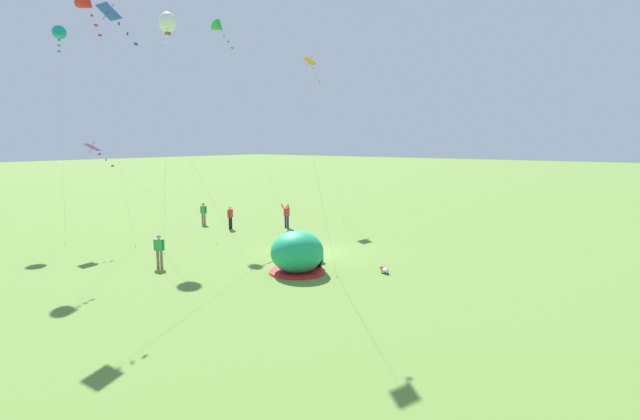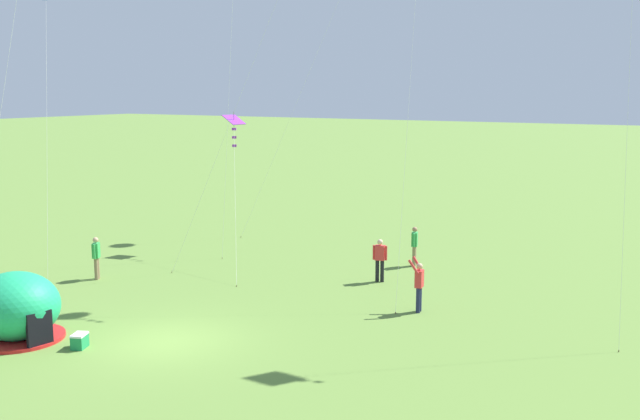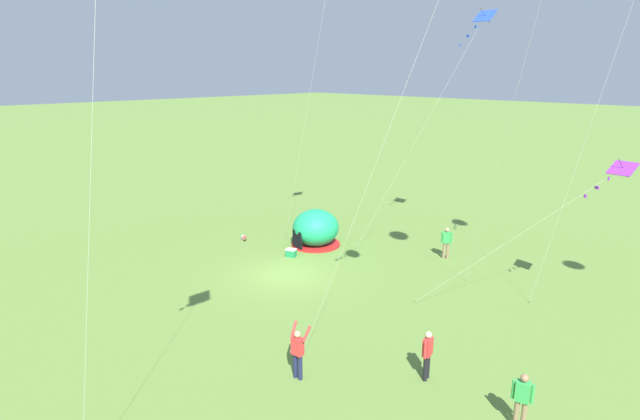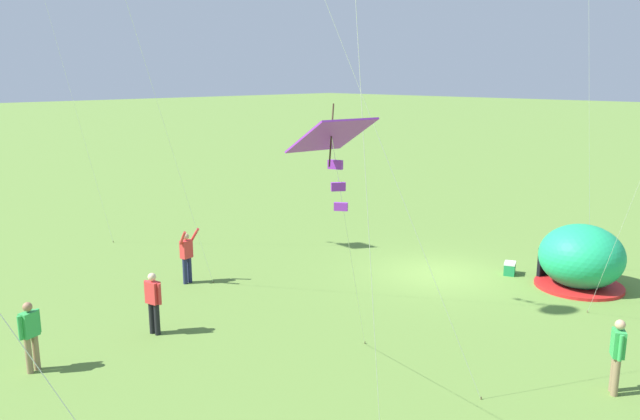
# 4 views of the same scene
# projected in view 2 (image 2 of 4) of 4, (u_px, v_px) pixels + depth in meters

# --- Properties ---
(ground_plane) EXTENTS (300.00, 300.00, 0.00)m
(ground_plane) POSITION_uv_depth(u_px,v_px,m) (167.00, 341.00, 22.74)
(ground_plane) COLOR olive
(popup_tent) EXTENTS (2.81, 2.81, 2.10)m
(popup_tent) POSITION_uv_depth(u_px,v_px,m) (16.00, 308.00, 22.79)
(popup_tent) COLOR #1EAD6B
(popup_tent) RESTS_ON ground
(cooler_box) EXTENTS (0.55, 0.63, 0.44)m
(cooler_box) POSITION_uv_depth(u_px,v_px,m) (80.00, 341.00, 22.13)
(cooler_box) COLOR #1E8C4C
(cooler_box) RESTS_ON ground
(person_near_tent) EXTENTS (0.53, 0.67, 1.89)m
(person_near_tent) POSITION_uv_depth(u_px,v_px,m) (419.00, 284.00, 25.58)
(person_near_tent) COLOR #1E2347
(person_near_tent) RESTS_ON ground
(person_strolling) EXTENTS (0.58, 0.32, 1.72)m
(person_strolling) POSITION_uv_depth(u_px,v_px,m) (380.00, 258.00, 29.59)
(person_strolling) COLOR black
(person_strolling) RESTS_ON ground
(person_watching_sky) EXTENTS (0.40, 0.52, 1.72)m
(person_watching_sky) POSITION_uv_depth(u_px,v_px,m) (96.00, 256.00, 30.01)
(person_watching_sky) COLOR #8C7251
(person_watching_sky) RESTS_ON ground
(person_far_back) EXTENTS (0.34, 0.57, 1.72)m
(person_far_back) POSITION_uv_depth(u_px,v_px,m) (414.00, 244.00, 32.22)
(person_far_back) COLOR #8C7251
(person_far_back) RESTS_ON ground
(kite_purple) EXTENTS (4.99, 6.52, 6.52)m
(kite_purple) POSITION_uv_depth(u_px,v_px,m) (234.00, 125.00, 35.16)
(kite_purple) COLOR silver
(kite_purple) RESTS_ON ground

